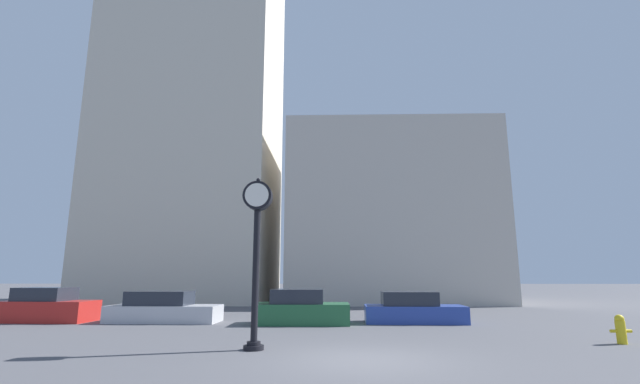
{
  "coord_description": "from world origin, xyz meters",
  "views": [
    {
      "loc": [
        -0.76,
        -10.68,
        1.96
      ],
      "look_at": [
        -1.34,
        10.8,
        6.18
      ],
      "focal_mm": 24.0,
      "sensor_mm": 36.0,
      "label": 1
    }
  ],
  "objects_px": {
    "street_clock": "(257,234)",
    "car_blue": "(413,310)",
    "car_green": "(301,309)",
    "car_red": "(47,307)",
    "car_silver": "(163,309)",
    "fire_hydrant_near": "(621,329)"
  },
  "relations": [
    {
      "from": "street_clock",
      "to": "car_blue",
      "type": "height_order",
      "value": "street_clock"
    },
    {
      "from": "street_clock",
      "to": "car_green",
      "type": "xyz_separation_m",
      "value": [
        0.83,
        6.34,
        -2.54
      ]
    },
    {
      "from": "car_red",
      "to": "car_silver",
      "type": "bearing_deg",
      "value": 1.77
    },
    {
      "from": "car_blue",
      "to": "car_silver",
      "type": "bearing_deg",
      "value": -177.7
    },
    {
      "from": "car_silver",
      "to": "fire_hydrant_near",
      "type": "relative_size",
      "value": 5.69
    },
    {
      "from": "street_clock",
      "to": "fire_hydrant_near",
      "type": "xyz_separation_m",
      "value": [
        10.62,
        1.3,
        -2.71
      ]
    },
    {
      "from": "car_green",
      "to": "fire_hydrant_near",
      "type": "relative_size",
      "value": 4.67
    },
    {
      "from": "street_clock",
      "to": "car_blue",
      "type": "bearing_deg",
      "value": 51.14
    },
    {
      "from": "car_green",
      "to": "car_blue",
      "type": "distance_m",
      "value": 4.79
    },
    {
      "from": "street_clock",
      "to": "fire_hydrant_near",
      "type": "relative_size",
      "value": 5.69
    },
    {
      "from": "car_red",
      "to": "car_green",
      "type": "relative_size",
      "value": 1.01
    },
    {
      "from": "car_red",
      "to": "car_blue",
      "type": "height_order",
      "value": "car_red"
    },
    {
      "from": "car_red",
      "to": "car_silver",
      "type": "relative_size",
      "value": 0.83
    },
    {
      "from": "car_red",
      "to": "fire_hydrant_near",
      "type": "distance_m",
      "value": 21.71
    },
    {
      "from": "car_blue",
      "to": "fire_hydrant_near",
      "type": "bearing_deg",
      "value": -46.23
    },
    {
      "from": "car_blue",
      "to": "fire_hydrant_near",
      "type": "xyz_separation_m",
      "value": [
        5.03,
        -5.63,
        -0.12
      ]
    },
    {
      "from": "street_clock",
      "to": "car_green",
      "type": "bearing_deg",
      "value": 82.53
    },
    {
      "from": "car_silver",
      "to": "car_green",
      "type": "relative_size",
      "value": 1.22
    },
    {
      "from": "street_clock",
      "to": "car_silver",
      "type": "distance_m",
      "value": 8.98
    },
    {
      "from": "car_red",
      "to": "street_clock",
      "type": "bearing_deg",
      "value": -31.38
    },
    {
      "from": "fire_hydrant_near",
      "to": "car_red",
      "type": "bearing_deg",
      "value": 164.99
    },
    {
      "from": "fire_hydrant_near",
      "to": "car_blue",
      "type": "bearing_deg",
      "value": 131.81
    }
  ]
}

